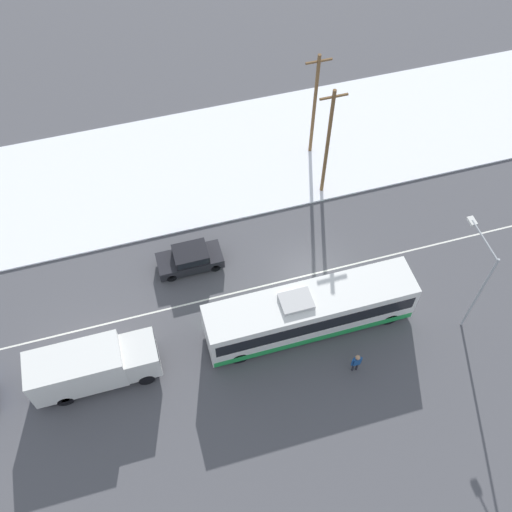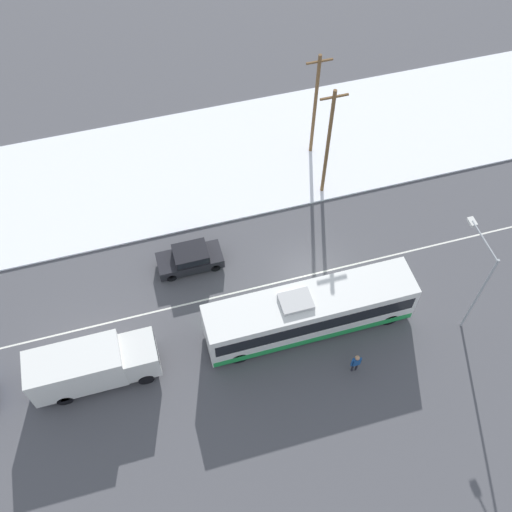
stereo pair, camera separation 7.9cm
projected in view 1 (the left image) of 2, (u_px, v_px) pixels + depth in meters
name	position (u px, v px, depth m)	size (l,w,h in m)	color
ground_plane	(309.00, 275.00, 38.21)	(120.00, 120.00, 0.00)	#4C4C51
snow_lot	(260.00, 152.00, 44.43)	(80.00, 11.45, 0.12)	white
lane_marking_center	(309.00, 275.00, 38.20)	(60.00, 0.12, 0.00)	silver
city_bus	(310.00, 312.00, 34.76)	(12.32, 2.57, 3.38)	white
box_truck	(91.00, 366.00, 32.80)	(7.01, 2.30, 2.96)	silver
sedan_car	(190.00, 258.00, 37.95)	(4.14, 1.80, 1.55)	black
pedestrian_at_stop	(357.00, 362.00, 33.59)	(0.62, 0.28, 1.73)	#23232D
streetlamp	(478.00, 275.00, 32.86)	(0.36, 3.13, 6.91)	#9EA3A8
utility_pole_roadside	(328.00, 143.00, 38.51)	(1.80, 0.24, 8.89)	brown
utility_pole_snowlot	(315.00, 105.00, 40.93)	(1.80, 0.24, 8.47)	brown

